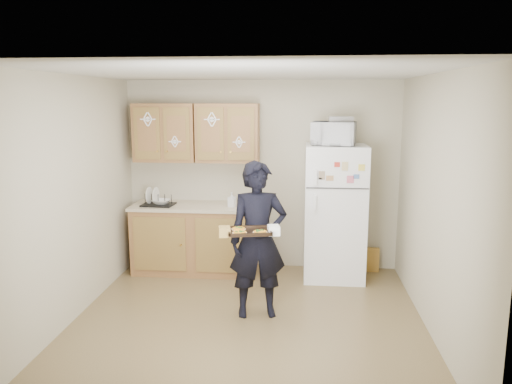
% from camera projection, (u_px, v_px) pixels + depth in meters
% --- Properties ---
extents(floor, '(3.60, 3.60, 0.00)m').
position_uv_depth(floor, '(248.00, 322.00, 5.13)').
color(floor, brown).
rests_on(floor, ground).
extents(ceiling, '(3.60, 3.60, 0.00)m').
position_uv_depth(ceiling, '(247.00, 73.00, 4.67)').
color(ceiling, beige).
rests_on(ceiling, wall_back).
extents(wall_back, '(3.60, 0.04, 2.50)m').
position_uv_depth(wall_back, '(262.00, 175.00, 6.66)').
color(wall_back, '#B7AF95').
rests_on(wall_back, floor).
extents(wall_front, '(3.60, 0.04, 2.50)m').
position_uv_depth(wall_front, '(216.00, 261.00, 3.14)').
color(wall_front, '#B7AF95').
rests_on(wall_front, floor).
extents(wall_left, '(0.04, 3.60, 2.50)m').
position_uv_depth(wall_left, '(71.00, 200.00, 5.07)').
color(wall_left, '#B7AF95').
rests_on(wall_left, floor).
extents(wall_right, '(0.04, 3.60, 2.50)m').
position_uv_depth(wall_right, '(435.00, 206.00, 4.74)').
color(wall_right, '#B7AF95').
rests_on(wall_right, floor).
extents(refrigerator, '(0.75, 0.70, 1.70)m').
position_uv_depth(refrigerator, '(335.00, 212.00, 6.29)').
color(refrigerator, white).
rests_on(refrigerator, floor).
extents(base_cabinet, '(1.60, 0.60, 0.86)m').
position_uv_depth(base_cabinet, '(196.00, 240.00, 6.58)').
color(base_cabinet, brown).
rests_on(base_cabinet, floor).
extents(countertop, '(1.64, 0.64, 0.04)m').
position_uv_depth(countertop, '(195.00, 206.00, 6.50)').
color(countertop, beige).
rests_on(countertop, base_cabinet).
extents(upper_cab_left, '(0.80, 0.33, 0.75)m').
position_uv_depth(upper_cab_left, '(165.00, 133.00, 6.49)').
color(upper_cab_left, brown).
rests_on(upper_cab_left, wall_back).
extents(upper_cab_right, '(0.80, 0.33, 0.75)m').
position_uv_depth(upper_cab_right, '(228.00, 133.00, 6.42)').
color(upper_cab_right, brown).
rests_on(upper_cab_right, wall_back).
extents(cereal_box, '(0.20, 0.07, 0.32)m').
position_uv_depth(cereal_box, '(371.00, 260.00, 6.60)').
color(cereal_box, gold).
rests_on(cereal_box, floor).
extents(person, '(0.66, 0.50, 1.64)m').
position_uv_depth(person, '(258.00, 240.00, 5.16)').
color(person, black).
rests_on(person, floor).
extents(baking_tray, '(0.47, 0.39, 0.04)m').
position_uv_depth(baking_tray, '(249.00, 232.00, 4.85)').
color(baking_tray, black).
rests_on(baking_tray, person).
extents(pizza_front_left, '(0.14, 0.14, 0.02)m').
position_uv_depth(pizza_front_left, '(240.00, 232.00, 4.77)').
color(pizza_front_left, gold).
rests_on(pizza_front_left, baking_tray).
extents(pizza_front_right, '(0.14, 0.14, 0.02)m').
position_uv_depth(pizza_front_right, '(260.00, 232.00, 4.79)').
color(pizza_front_right, gold).
rests_on(pizza_front_right, baking_tray).
extents(pizza_back_left, '(0.14, 0.14, 0.02)m').
position_uv_depth(pizza_back_left, '(239.00, 229.00, 4.90)').
color(pizza_back_left, gold).
rests_on(pizza_back_left, baking_tray).
extents(microwave, '(0.57, 0.44, 0.29)m').
position_uv_depth(microwave, '(334.00, 133.00, 6.06)').
color(microwave, white).
rests_on(microwave, refrigerator).
extents(foil_pan, '(0.30, 0.22, 0.06)m').
position_uv_depth(foil_pan, '(341.00, 119.00, 6.05)').
color(foil_pan, silver).
rests_on(foil_pan, microwave).
extents(dish_rack, '(0.42, 0.33, 0.16)m').
position_uv_depth(dish_rack, '(158.00, 199.00, 6.45)').
color(dish_rack, black).
rests_on(dish_rack, countertop).
extents(bowl, '(0.28, 0.28, 0.06)m').
position_uv_depth(bowl, '(161.00, 202.00, 6.45)').
color(bowl, silver).
rests_on(bowl, dish_rack).
extents(soap_bottle, '(0.10, 0.11, 0.19)m').
position_uv_depth(soap_bottle, '(232.00, 200.00, 6.35)').
color(soap_bottle, white).
rests_on(soap_bottle, countertop).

